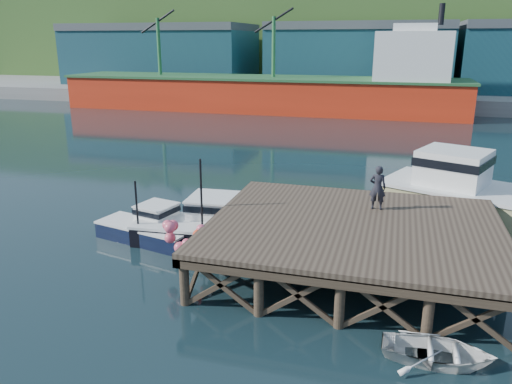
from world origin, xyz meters
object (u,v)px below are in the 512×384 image
(dockworker, at_px, (378,188))
(boat_navy, at_px, (149,227))
(boat_black, at_px, (209,226))
(dinghy, at_px, (438,352))
(trawler, at_px, (499,200))

(dockworker, bearing_deg, boat_navy, 7.21)
(boat_black, bearing_deg, boat_navy, -172.83)
(boat_black, distance_m, dinghy, 12.43)
(boat_black, relative_size, dinghy, 2.14)
(boat_black, relative_size, dockworker, 3.56)
(trawler, height_order, dinghy, trawler)
(boat_navy, distance_m, dinghy, 14.68)
(boat_black, distance_m, trawler, 14.71)
(trawler, bearing_deg, dinghy, -83.47)
(boat_navy, xyz_separation_m, trawler, (16.69, 5.78, 1.05))
(boat_black, height_order, dinghy, boat_black)
(boat_black, xyz_separation_m, dockworker, (7.83, 0.83, 2.34))
(boat_black, relative_size, trawler, 0.55)
(trawler, height_order, dockworker, trawler)
(trawler, bearing_deg, boat_black, -136.70)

